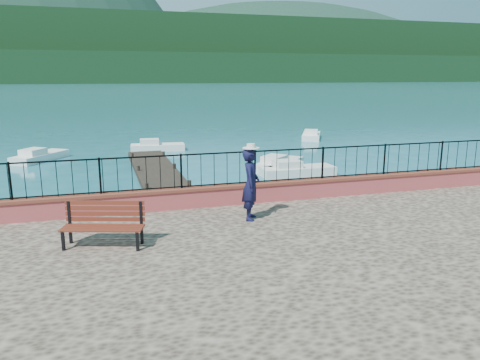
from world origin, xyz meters
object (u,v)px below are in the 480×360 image
boat_2 (279,161)px  boat_5 (311,134)px  person (251,184)px  boat_0 (24,214)px  park_bench (104,234)px  boat_4 (158,144)px  boat_3 (40,154)px  boat_1 (298,167)px

boat_2 → boat_5: same height
person → boat_0: 8.29m
park_bench → person: size_ratio=0.99×
person → boat_2: (5.47, 11.79, -1.74)m
boat_4 → boat_5: (12.29, 2.31, 0.00)m
boat_0 → boat_4: size_ratio=1.21×
boat_5 → boat_3: bearing=129.5°
boat_2 → person: bearing=-156.8°
boat_4 → boat_5: same height
boat_0 → boat_4: 15.95m
boat_3 → park_bench: bearing=-135.5°
park_bench → boat_1: park_bench is taller
park_bench → person: 3.92m
park_bench → boat_2: bearing=71.7°
boat_1 → boat_5: bearing=62.5°
boat_0 → boat_2: 13.46m
boat_2 → boat_5: 12.42m
boat_1 → boat_5: 13.89m
park_bench → boat_0: 6.73m
boat_0 → person: bearing=-62.2°
boat_0 → boat_2: bearing=6.9°
boat_4 → boat_0: bearing=-107.6°
boat_3 → boat_5: same height
park_bench → boat_5: bearing=72.8°
person → boat_4: bearing=22.9°
boat_5 → person: bearing=178.6°
boat_2 → boat_3: 14.04m
person → boat_0: size_ratio=0.44×
boat_1 → boat_2: size_ratio=1.02×
park_bench → boat_1: bearing=66.5°
boat_0 → boat_5: bearing=19.9°
boat_2 → boat_5: (6.83, 10.37, 0.00)m
boat_4 → boat_1: bearing=-54.5°
person → park_bench: bearing=127.5°
park_bench → boat_0: size_ratio=0.44×
person → boat_3: (-7.08, 18.09, -1.74)m
park_bench → boat_2: size_ratio=0.51×
boat_1 → boat_4: same height
park_bench → boat_5: park_bench is taller
boat_3 → boat_5: (19.38, 4.07, 0.00)m
person → boat_0: person is taller
park_bench → person: bearing=32.1°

